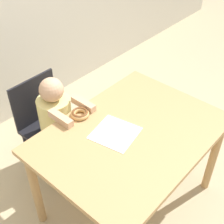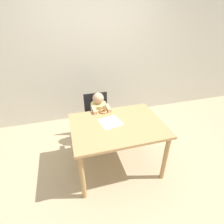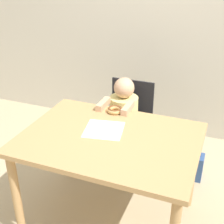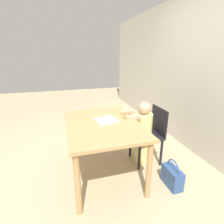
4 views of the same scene
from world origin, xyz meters
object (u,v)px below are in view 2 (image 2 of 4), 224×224
child_figure (99,119)px  donut (103,111)px  chair (98,117)px  handbag (128,126)px

child_figure → donut: 0.39m
chair → donut: bearing=-87.3°
donut → handbag: 0.94m
child_figure → donut: bearing=-86.1°
chair → donut: (0.02, -0.38, 0.33)m
handbag → child_figure: bearing=-166.5°
donut → child_figure: bearing=93.9°
chair → child_figure: bearing=-90.0°
chair → child_figure: 0.12m
chair → handbag: size_ratio=2.31×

